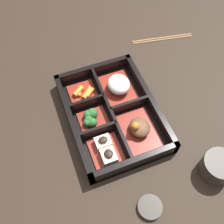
% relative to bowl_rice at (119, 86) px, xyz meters
% --- Properties ---
extents(ground_plane, '(3.00, 3.00, 0.00)m').
position_rel_bowl_rice_xyz_m(ground_plane, '(0.07, -0.05, -0.03)').
color(ground_plane, black).
extents(bento_base, '(0.33, 0.24, 0.01)m').
position_rel_bowl_rice_xyz_m(bento_base, '(0.07, -0.05, -0.03)').
color(bento_base, black).
rests_on(bento_base, ground_plane).
extents(bento_rim, '(0.33, 0.24, 0.05)m').
position_rel_bowl_rice_xyz_m(bento_rim, '(0.07, -0.05, -0.01)').
color(bento_rim, black).
rests_on(bento_rim, ground_plane).
extents(bowl_rice, '(0.13, 0.09, 0.05)m').
position_rel_bowl_rice_xyz_m(bowl_rice, '(0.00, 0.00, 0.00)').
color(bowl_rice, maroon).
rests_on(bowl_rice, bento_base).
extents(bowl_stew, '(0.13, 0.09, 0.05)m').
position_rel_bowl_rice_xyz_m(bowl_stew, '(0.15, -0.00, -0.01)').
color(bowl_stew, maroon).
rests_on(bowl_stew, bento_base).
extents(bowl_carrots, '(0.08, 0.08, 0.02)m').
position_rel_bowl_rice_xyz_m(bowl_carrots, '(-0.02, -0.10, -0.01)').
color(bowl_carrots, maroon).
rests_on(bowl_carrots, bento_base).
extents(bowl_greens, '(0.07, 0.08, 0.03)m').
position_rel_bowl_rice_xyz_m(bowl_greens, '(0.07, -0.11, -0.01)').
color(bowl_greens, maroon).
rests_on(bowl_greens, bento_base).
extents(bowl_tofu, '(0.09, 0.08, 0.04)m').
position_rel_bowl_rice_xyz_m(bowl_tofu, '(0.17, -0.10, -0.01)').
color(bowl_tofu, maroon).
rests_on(bowl_tofu, bento_base).
extents(tea_cup, '(0.08, 0.08, 0.06)m').
position_rel_bowl_rice_xyz_m(tea_cup, '(0.32, 0.13, -0.00)').
color(tea_cup, '#2D2823').
rests_on(tea_cup, ground_plane).
extents(chopsticks, '(0.05, 0.21, 0.01)m').
position_rel_bowl_rice_xyz_m(chopsticks, '(-0.16, 0.23, -0.03)').
color(chopsticks, brown).
rests_on(chopsticks, ground_plane).
extents(sauce_dish, '(0.06, 0.06, 0.01)m').
position_rel_bowl_rice_xyz_m(sauce_dish, '(0.34, -0.06, -0.02)').
color(sauce_dish, '#2D2823').
rests_on(sauce_dish, ground_plane).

